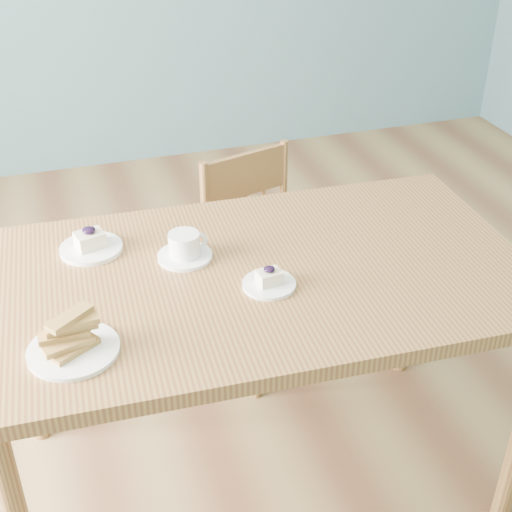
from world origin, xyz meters
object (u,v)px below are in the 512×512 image
at_px(dining_table, 257,294).
at_px(cheesecake_plate_far, 91,245).
at_px(cheesecake_plate_near, 269,281).
at_px(dining_chair, 264,264).
at_px(biscotti_plate, 72,341).
at_px(coffee_cup, 185,248).

height_order(dining_table, cheesecake_plate_far, cheesecake_plate_far).
distance_m(dining_table, cheesecake_plate_near, 0.13).
bearing_deg(cheesecake_plate_far, dining_table, -30.23).
distance_m(dining_table, dining_chair, 0.70).
relative_size(cheesecake_plate_near, biscotti_plate, 0.67).
height_order(cheesecake_plate_near, cheesecake_plate_far, cheesecake_plate_far).
bearing_deg(cheesecake_plate_far, dining_chair, 28.07).
xyz_separation_m(cheesecake_plate_near, biscotti_plate, (-0.53, -0.12, 0.02)).
bearing_deg(cheesecake_plate_near, dining_chair, 72.54).
distance_m(dining_chair, coffee_cup, 0.74).
relative_size(dining_table, cheesecake_plate_near, 10.79).
bearing_deg(biscotti_plate, coffee_cup, 43.64).
bearing_deg(cheesecake_plate_far, biscotti_plate, -101.80).
distance_m(cheesecake_plate_far, coffee_cup, 0.28).
xyz_separation_m(dining_chair, cheesecake_plate_near, (-0.21, -0.67, 0.40)).
xyz_separation_m(dining_chair, coffee_cup, (-0.39, -0.47, 0.41)).
height_order(cheesecake_plate_far, biscotti_plate, biscotti_plate).
relative_size(cheesecake_plate_near, coffee_cup, 0.92).
bearing_deg(dining_table, cheesecake_plate_near, -82.37).
xyz_separation_m(coffee_cup, biscotti_plate, (-0.34, -0.33, -0.00)).
bearing_deg(coffee_cup, cheesecake_plate_far, 146.93).
relative_size(dining_chair, biscotti_plate, 3.93).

